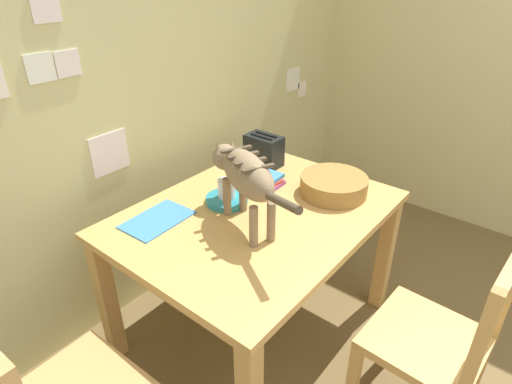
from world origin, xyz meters
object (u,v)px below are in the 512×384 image
Objects in this scene: magazine at (157,220)px; toaster at (264,150)px; book_stack at (266,182)px; wooden_chair_near at (437,341)px; saucer_bowl at (227,200)px; cat at (245,174)px; dining_table at (256,227)px; coffee_mug at (227,188)px; wicker_basket at (334,185)px.

toaster is at bearing -3.47° from magazine.
wooden_chair_near is at bearing -99.77° from book_stack.
saucer_bowl is 0.24m from book_stack.
cat is 0.69× the size of wooden_chair_near.
cat is at bearing -57.13° from magazine.
book_stack is at bearing 26.83° from dining_table.
coffee_mug is (0.00, -0.00, 0.06)m from saucer_bowl.
book_stack is at bearing -12.23° from coffee_mug.
toaster reaches higher than dining_table.
magazine is at bearing 110.48° from wooden_chair_near.
dining_table is at bearing -43.74° from magazine.
saucer_bowl reaches higher than magazine.
cat is 0.26m from coffee_mug.
saucer_bowl is 1.07× the size of book_stack.
toaster is (0.05, 0.47, 0.04)m from wicker_basket.
coffee_mug is 0.62× the size of toaster.
book_stack is 0.58× the size of wicker_basket.
magazine reaches higher than dining_table.
dining_table is 0.19m from saucer_bowl.
dining_table is 1.34× the size of wooden_chair_near.
coffee_mug is at bearing 95.91° from wooden_chair_near.
coffee_mug is 0.35m from magazine.
coffee_mug is at bearing -164.31° from toaster.
coffee_mug is at bearing 167.77° from book_stack.
toaster is at bearing 40.54° from book_stack.
magazine is 0.75m from toaster.
toaster is (0.43, 0.12, 0.01)m from coffee_mug.
toaster is 0.22× the size of wooden_chair_near.
book_stack is at bearing -21.15° from magazine.
cat is (-0.11, -0.03, 0.33)m from dining_table.
cat is 0.62m from toaster.
saucer_bowl is at bearing 138.12° from wicker_basket.
dining_table is at bearing -83.08° from coffee_mug.
saucer_bowl is 0.46m from toaster.
cat is 2.14× the size of magazine.
book_stack is (0.21, 0.11, 0.11)m from dining_table.
wooden_chair_near is (0.15, -0.84, -0.52)m from cat.
wicker_basket reaches higher than dining_table.
saucer_bowl is 0.52m from wicker_basket.
wooden_chair_near is (0.38, -1.15, -0.28)m from magazine.
coffee_mug is at bearing -25.51° from magazine.
toaster reaches higher than saucer_bowl.
coffee_mug is 1.08m from wooden_chair_near.
saucer_bowl is at bearing -164.44° from toaster.
wicker_basket is at bearing -37.18° from magazine.
cat is 0.30m from saucer_bowl.
coffee_mug is 0.38× the size of wicker_basket.
book_stack is at bearing 117.13° from wicker_basket.
wooden_chair_near is (-0.37, -1.14, -0.36)m from toaster.
cat is at bearing -149.59° from toaster.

